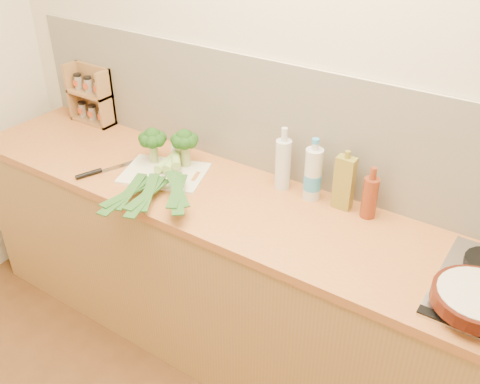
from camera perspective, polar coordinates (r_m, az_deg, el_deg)
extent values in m
plane|color=beige|center=(2.31, 6.85, 9.87)|extent=(3.50, 0.00, 3.50)
cube|color=silver|center=(2.35, 6.53, 6.86)|extent=(3.20, 0.02, 0.54)
cube|color=#A78045|center=(2.55, 2.38, -10.74)|extent=(3.20, 0.60, 0.86)
cube|color=#C17A38|center=(2.27, 2.63, -2.33)|extent=(3.20, 0.62, 0.04)
cylinder|color=black|center=(1.94, 23.50, -10.74)|extent=(0.17, 0.17, 0.03)
cube|color=white|center=(2.54, -8.06, 2.00)|extent=(0.45, 0.39, 0.01)
cylinder|color=#95A661|center=(2.61, -9.17, 4.04)|extent=(0.04, 0.04, 0.08)
sphere|color=#153C10|center=(2.57, -9.35, 5.90)|extent=(0.08, 0.08, 0.08)
sphere|color=#153C10|center=(2.56, -8.69, 5.43)|extent=(0.06, 0.06, 0.06)
sphere|color=#153C10|center=(2.58, -8.49, 5.75)|extent=(0.06, 0.06, 0.06)
sphere|color=#153C10|center=(2.61, -8.92, 5.97)|extent=(0.06, 0.06, 0.06)
sphere|color=#153C10|center=(2.61, -9.64, 5.93)|extent=(0.06, 0.06, 0.06)
sphere|color=#153C10|center=(2.59, -10.13, 5.66)|extent=(0.06, 0.06, 0.06)
sphere|color=#153C10|center=(2.56, -10.02, 5.36)|extent=(0.06, 0.06, 0.06)
sphere|color=#153C10|center=(2.54, -9.37, 5.25)|extent=(0.06, 0.06, 0.06)
cylinder|color=#95A661|center=(2.56, -5.84, 3.81)|extent=(0.05, 0.05, 0.10)
sphere|color=#153C10|center=(2.52, -5.96, 5.80)|extent=(0.08, 0.08, 0.08)
sphere|color=#153C10|center=(2.50, -5.28, 5.32)|extent=(0.06, 0.06, 0.06)
sphere|color=#153C10|center=(2.53, -5.12, 5.65)|extent=(0.06, 0.06, 0.06)
sphere|color=#153C10|center=(2.55, -5.58, 5.87)|extent=(0.06, 0.06, 0.06)
sphere|color=#153C10|center=(2.55, -6.30, 5.84)|extent=(0.06, 0.06, 0.06)
sphere|color=#153C10|center=(2.53, -6.77, 5.57)|extent=(0.06, 0.06, 0.06)
sphere|color=#153C10|center=(2.50, -6.62, 5.26)|extent=(0.06, 0.06, 0.06)
sphere|color=#153C10|center=(2.49, -5.95, 5.15)|extent=(0.06, 0.06, 0.06)
cylinder|color=white|center=(2.67, -6.35, 4.35)|extent=(0.06, 0.13, 0.04)
cylinder|color=#94C261|center=(2.57, -7.87, 3.11)|extent=(0.06, 0.16, 0.04)
cube|color=#1D4418|center=(2.36, -11.79, -0.12)|extent=(0.05, 0.30, 0.02)
cube|color=#1D4418|center=(2.34, -12.07, -0.31)|extent=(0.10, 0.34, 0.01)
cube|color=#1D4418|center=(2.36, -11.66, 0.08)|extent=(0.14, 0.28, 0.02)
cylinder|color=white|center=(2.62, -6.41, 4.25)|extent=(0.07, 0.11, 0.04)
cylinder|color=#94C261|center=(2.52, -7.31, 3.08)|extent=(0.08, 0.14, 0.04)
cube|color=#1D4418|center=(2.30, -9.83, -0.21)|extent=(0.09, 0.30, 0.02)
cube|color=#1D4418|center=(2.28, -10.03, -0.42)|extent=(0.16, 0.34, 0.01)
cube|color=#1D4418|center=(2.31, -9.74, 0.01)|extent=(0.18, 0.26, 0.02)
cylinder|color=white|center=(2.61, -6.91, 4.54)|extent=(0.10, 0.10, 0.04)
cylinder|color=#94C261|center=(2.51, -6.86, 3.42)|extent=(0.11, 0.12, 0.04)
cube|color=#1D4418|center=(2.27, -6.72, 0.15)|extent=(0.19, 0.28, 0.02)
cube|color=#1D4418|center=(2.25, -6.71, -0.07)|extent=(0.26, 0.29, 0.01)
cube|color=#1D4418|center=(2.28, -6.73, 0.37)|extent=(0.25, 0.21, 0.02)
cube|color=silver|center=(2.64, -12.68, 2.69)|extent=(0.10, 0.19, 0.00)
cylinder|color=black|center=(2.59, -15.83, 1.88)|extent=(0.07, 0.12, 0.02)
cylinder|color=#43150B|center=(1.90, 24.01, -10.38)|extent=(0.29, 0.29, 0.05)
cylinder|color=beige|center=(1.88, 24.18, -9.82)|extent=(0.26, 0.26, 0.00)
cube|color=#A06944|center=(3.13, -15.13, 10.19)|extent=(0.27, 0.02, 0.32)
cube|color=#A06944|center=(3.16, -15.31, 7.38)|extent=(0.27, 0.11, 0.02)
cube|color=#A06944|center=(3.10, -15.74, 10.11)|extent=(0.27, 0.11, 0.02)
cube|color=#A06944|center=(3.19, -17.25, 10.31)|extent=(0.01, 0.11, 0.32)
cube|color=#A06944|center=(3.01, -14.08, 9.51)|extent=(0.01, 0.11, 0.32)
cylinder|color=gray|center=(3.20, -16.41, 8.40)|extent=(0.04, 0.04, 0.07)
cylinder|color=gray|center=(3.14, -15.43, 8.13)|extent=(0.04, 0.04, 0.07)
cylinder|color=gray|center=(3.08, -14.42, 7.84)|extent=(0.04, 0.04, 0.07)
cylinder|color=gray|center=(3.14, -16.86, 11.13)|extent=(0.04, 0.04, 0.07)
cylinder|color=gray|center=(3.08, -15.86, 10.90)|extent=(0.04, 0.04, 0.07)
cylinder|color=gray|center=(3.02, -14.83, 10.66)|extent=(0.04, 0.04, 0.07)
cube|color=olive|center=(2.26, 11.05, 0.94)|extent=(0.08, 0.05, 0.24)
cylinder|color=olive|center=(2.19, 11.40, 3.94)|extent=(0.02, 0.02, 0.03)
cylinder|color=silver|center=(2.37, 4.60, 2.94)|extent=(0.07, 0.07, 0.23)
cylinder|color=silver|center=(2.30, 4.75, 6.13)|extent=(0.03, 0.03, 0.06)
cylinder|color=maroon|center=(2.24, 13.66, -0.60)|extent=(0.06, 0.06, 0.18)
cylinder|color=maroon|center=(2.18, 14.03, 1.93)|extent=(0.03, 0.03, 0.05)
cylinder|color=silver|center=(2.30, 7.79, 1.89)|extent=(0.08, 0.08, 0.24)
cylinder|color=silver|center=(2.24, 8.03, 4.84)|extent=(0.03, 0.03, 0.03)
cylinder|color=#3793D1|center=(2.32, 7.73, 1.14)|extent=(0.08, 0.08, 0.07)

